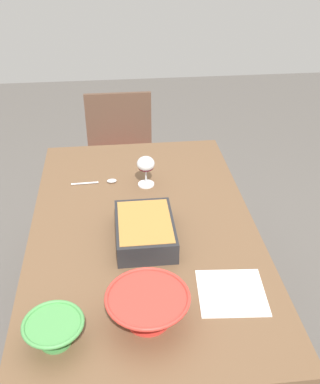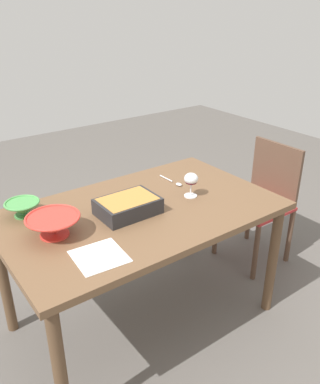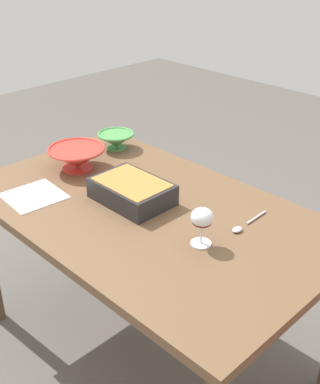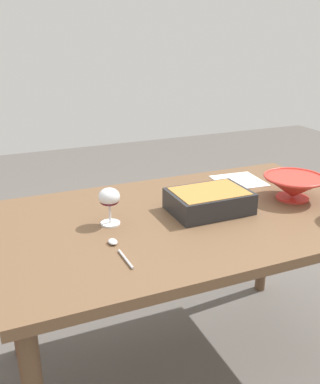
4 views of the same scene
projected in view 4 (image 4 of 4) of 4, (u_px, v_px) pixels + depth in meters
ground_plane at (186, 366)px, 1.92m from camera, size 8.00×8.00×0.00m
dining_table at (190, 233)px, 1.69m from camera, size 1.46×0.88×0.75m
wine_glass at (109, 199)px, 1.54m from camera, size 0.08×0.08×0.14m
casserole_dish at (209, 200)px, 1.67m from camera, size 0.31×0.22×0.09m
small_bowl at (294, 186)px, 1.79m from camera, size 0.26×0.26×0.10m
serving_spoon at (116, 246)px, 1.40m from camera, size 0.03×0.21×0.01m
napkin at (239, 181)px, 2.02m from camera, size 0.23×0.23×0.00m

